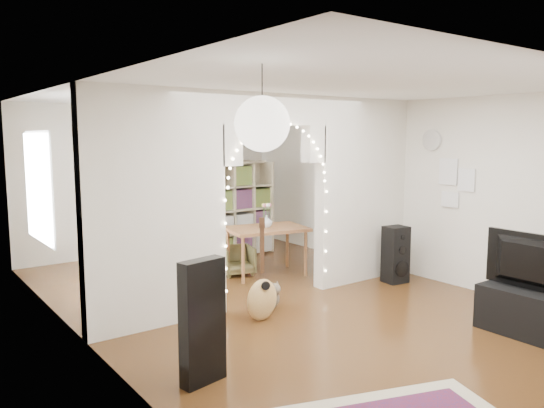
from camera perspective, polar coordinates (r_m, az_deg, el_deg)
floor at (r=7.21m, az=0.16°, el=-10.12°), size 7.50×7.50×0.00m
ceiling at (r=6.90m, az=0.16°, el=11.81°), size 5.00×7.50×0.02m
wall_back at (r=10.16m, az=-12.64°, el=2.59°), size 5.00×0.02×2.70m
wall_left at (r=5.79m, az=-20.04°, el=-1.18°), size 0.02×7.50×2.70m
wall_right at (r=8.65m, az=13.54°, el=1.75°), size 0.02×7.50×2.70m
divider_wall at (r=6.91m, az=0.16°, el=1.21°), size 5.00×0.20×2.70m
fairy_lights at (r=6.80m, az=0.82°, el=2.17°), size 1.64×0.04×1.60m
window at (r=7.52m, az=-23.84°, el=1.65°), size 0.04×1.20×1.40m
wall_clock at (r=8.22m, az=16.84°, el=6.60°), size 0.03×0.31×0.31m
picture_frames at (r=8.02m, az=18.97°, el=2.20°), size 0.02×0.50×0.70m
paper_lantern at (r=3.82m, az=-1.06°, el=8.61°), size 0.40×0.40×0.40m
ceiling_fan at (r=8.56m, az=-7.99°, el=8.86°), size 1.10×1.10×0.30m
guitar_case at (r=4.76m, az=-7.49°, el=-12.47°), size 0.44×0.22×1.11m
acoustic_guitar at (r=6.27m, az=-1.07°, el=-8.48°), size 0.44×0.26×1.04m
tabby_cat at (r=6.80m, az=-0.36°, el=-9.85°), size 0.27×0.57×0.38m
floor_speaker at (r=8.08m, az=13.15°, el=-5.32°), size 0.36×0.33×0.84m
media_console at (r=6.48m, az=25.61°, el=-10.58°), size 0.41×1.00×0.50m
tv at (r=6.34m, az=25.90°, el=-5.75°), size 0.15×1.08×0.62m
bookcase at (r=9.46m, az=-4.58°, el=-0.64°), size 1.71×0.94×1.70m
dining_table at (r=8.23m, az=-0.59°, el=-3.02°), size 1.34×1.03×0.76m
flower_vase at (r=8.20m, az=-0.60°, el=-1.86°), size 0.22×0.22×0.19m
dining_chair_left at (r=8.37m, az=-3.75°, el=-6.05°), size 0.60×0.61×0.45m
dining_chair_right at (r=9.53m, az=-7.91°, el=-4.38°), size 0.53×0.55×0.47m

